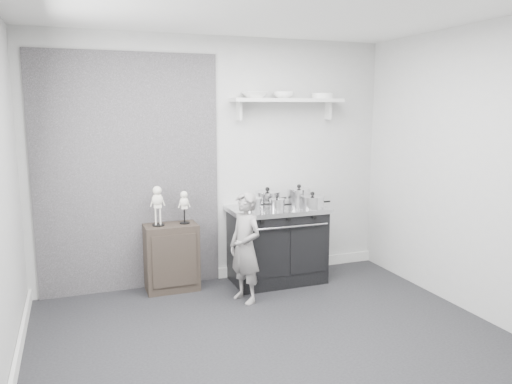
% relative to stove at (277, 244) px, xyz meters
% --- Properties ---
extents(ground, '(4.00, 4.00, 0.00)m').
position_rel_stove_xyz_m(ground, '(-0.60, -1.48, -0.43)').
color(ground, black).
rests_on(ground, ground).
extents(room_shell, '(4.02, 3.62, 2.71)m').
position_rel_stove_xyz_m(room_shell, '(-0.69, -1.33, 1.21)').
color(room_shell, '#A4A5A2').
rests_on(room_shell, ground).
extents(wall_shelf, '(1.30, 0.26, 0.24)m').
position_rel_stove_xyz_m(wall_shelf, '(0.20, 0.20, 1.58)').
color(wall_shelf, silver).
rests_on(wall_shelf, room_shell).
extents(stove, '(1.06, 0.66, 0.85)m').
position_rel_stove_xyz_m(stove, '(0.00, 0.00, 0.00)').
color(stove, black).
rests_on(stove, ground).
extents(side_cabinet, '(0.55, 0.32, 0.72)m').
position_rel_stove_xyz_m(side_cabinet, '(-1.17, 0.13, -0.07)').
color(side_cabinet, black).
rests_on(side_cabinet, ground).
extents(child, '(0.40, 0.48, 1.12)m').
position_rel_stove_xyz_m(child, '(-0.53, -0.44, 0.13)').
color(child, slate).
rests_on(child, ground).
extents(pot_front_left, '(0.29, 0.20, 0.18)m').
position_rel_stove_xyz_m(pot_front_left, '(-0.34, -0.12, 0.49)').
color(pot_front_left, silver).
rests_on(pot_front_left, stove).
extents(pot_back_left, '(0.37, 0.29, 0.21)m').
position_rel_stove_xyz_m(pot_back_left, '(-0.07, 0.12, 0.50)').
color(pot_back_left, silver).
rests_on(pot_back_left, stove).
extents(pot_back_right, '(0.36, 0.27, 0.23)m').
position_rel_stove_xyz_m(pot_back_right, '(0.30, 0.08, 0.51)').
color(pot_back_right, silver).
rests_on(pot_back_right, stove).
extents(pot_front_right, '(0.35, 0.26, 0.18)m').
position_rel_stove_xyz_m(pot_front_right, '(0.34, -0.18, 0.49)').
color(pot_front_right, silver).
rests_on(pot_front_right, stove).
extents(pot_front_center, '(0.25, 0.17, 0.15)m').
position_rel_stove_xyz_m(pot_front_center, '(-0.07, -0.16, 0.49)').
color(pot_front_center, silver).
rests_on(pot_front_center, stove).
extents(skeleton_full, '(0.14, 0.09, 0.49)m').
position_rel_stove_xyz_m(skeleton_full, '(-1.30, 0.13, 0.53)').
color(skeleton_full, silver).
rests_on(skeleton_full, side_cabinet).
extents(skeleton_torso, '(0.11, 0.07, 0.40)m').
position_rel_stove_xyz_m(skeleton_torso, '(-1.02, 0.13, 0.49)').
color(skeleton_torso, silver).
rests_on(skeleton_torso, side_cabinet).
extents(bowl_large, '(0.27, 0.27, 0.07)m').
position_rel_stove_xyz_m(bowl_large, '(-0.20, 0.19, 1.65)').
color(bowl_large, white).
rests_on(bowl_large, wall_shelf).
extents(bowl_small, '(0.23, 0.23, 0.07)m').
position_rel_stove_xyz_m(bowl_small, '(0.14, 0.19, 1.65)').
color(bowl_small, white).
rests_on(bowl_small, wall_shelf).
extents(plate_stack, '(0.25, 0.25, 0.06)m').
position_rel_stove_xyz_m(plate_stack, '(0.63, 0.19, 1.64)').
color(plate_stack, silver).
rests_on(plate_stack, wall_shelf).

